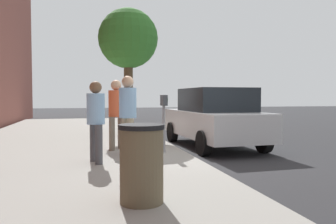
% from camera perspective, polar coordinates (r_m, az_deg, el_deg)
% --- Properties ---
extents(ground_plane, '(80.00, 80.00, 0.00)m').
position_cam_1_polar(ground_plane, '(8.53, 2.77, -7.64)').
color(ground_plane, '#2B2B2D').
rests_on(ground_plane, ground).
extents(sidewalk_slab, '(28.00, 6.00, 0.15)m').
position_cam_1_polar(sidewalk_slab, '(8.20, -17.96, -7.64)').
color(sidewalk_slab, gray).
rests_on(sidewalk_slab, ground_plane).
extents(parking_meter, '(0.36, 0.12, 1.41)m').
position_cam_1_polar(parking_meter, '(8.17, -0.70, 0.15)').
color(parking_meter, gray).
rests_on(parking_meter, sidewalk_slab).
extents(pedestrian_at_meter, '(0.55, 0.40, 1.85)m').
position_cam_1_polar(pedestrian_at_meter, '(7.79, -6.86, 0.66)').
color(pedestrian_at_meter, tan).
rests_on(pedestrian_at_meter, sidewalk_slab).
extents(pedestrian_bystander, '(0.50, 0.37, 1.68)m').
position_cam_1_polar(pedestrian_bystander, '(7.05, -12.18, -0.59)').
color(pedestrian_bystander, '#47474C').
rests_on(pedestrian_bystander, sidewalk_slab).
extents(parking_officer, '(0.45, 0.40, 1.80)m').
position_cam_1_polar(parking_officer, '(8.74, -8.81, 0.61)').
color(parking_officer, '#726656').
rests_on(parking_officer, sidewalk_slab).
extents(parked_sedan_near, '(4.46, 2.08, 1.77)m').
position_cam_1_polar(parked_sedan_near, '(10.20, 7.81, -0.93)').
color(parked_sedan_near, silver).
rests_on(parked_sedan_near, ground_plane).
extents(street_tree, '(2.12, 2.12, 4.51)m').
position_cam_1_polar(street_tree, '(12.25, -6.79, 12.06)').
color(street_tree, brown).
rests_on(street_tree, sidewalk_slab).
extents(trash_bin, '(0.59, 0.59, 1.01)m').
position_cam_1_polar(trash_bin, '(4.35, -4.53, -8.72)').
color(trash_bin, brown).
rests_on(trash_bin, sidewalk_slab).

